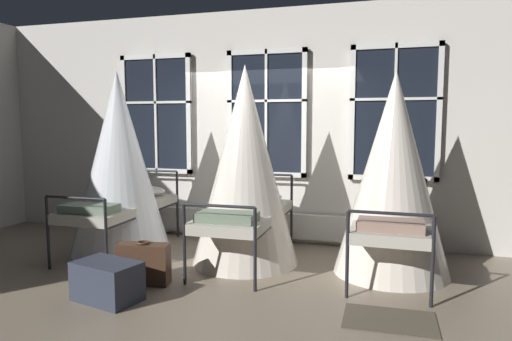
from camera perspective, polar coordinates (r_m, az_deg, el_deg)
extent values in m
plane|color=gray|center=(5.92, -1.47, -11.14)|extent=(17.98, 17.98, 0.00)
cube|color=silver|center=(6.78, 1.53, 5.46)|extent=(8.97, 0.10, 3.37)
cube|color=black|center=(7.34, -12.31, 6.84)|extent=(1.18, 0.02, 1.83)
cube|color=silver|center=(7.38, -12.16, 0.00)|extent=(1.18, 0.06, 0.07)
cube|color=silver|center=(7.41, -12.46, 13.66)|extent=(1.18, 0.06, 0.07)
cube|color=silver|center=(7.62, -16.01, 6.71)|extent=(0.07, 0.06, 1.83)
cube|color=silver|center=(7.09, -8.33, 6.95)|extent=(0.07, 0.06, 1.83)
cube|color=silver|center=(7.34, -12.31, 6.84)|extent=(0.04, 0.06, 1.83)
cube|color=silver|center=(7.35, -12.34, 8.27)|extent=(1.18, 0.06, 0.04)
cube|color=black|center=(6.67, 1.29, 7.08)|extent=(1.18, 0.02, 1.83)
cube|color=silver|center=(6.71, 1.28, -0.44)|extent=(1.18, 0.06, 0.07)
cube|color=silver|center=(6.75, 1.31, 14.57)|extent=(1.18, 0.06, 0.07)
cube|color=silver|center=(6.84, -3.25, 7.05)|extent=(0.07, 0.06, 1.83)
cube|color=silver|center=(6.55, 6.04, 7.08)|extent=(0.07, 0.06, 1.83)
cube|color=silver|center=(6.67, 1.29, 7.08)|extent=(0.04, 0.06, 1.83)
cube|color=silver|center=(6.68, 1.30, 8.65)|extent=(1.18, 0.06, 0.04)
cube|color=black|center=(6.44, 16.85, 6.88)|extent=(1.18, 0.02, 1.83)
cube|color=silver|center=(6.48, 16.61, -0.91)|extent=(1.18, 0.06, 0.07)
cube|color=silver|center=(6.52, 17.08, 14.63)|extent=(1.18, 0.06, 0.07)
cube|color=silver|center=(6.46, 11.86, 7.00)|extent=(0.07, 0.06, 1.83)
cube|color=silver|center=(6.47, 21.82, 6.71)|extent=(0.07, 0.06, 1.83)
cube|color=silver|center=(6.44, 16.85, 6.88)|extent=(0.04, 0.06, 1.83)
cube|color=silver|center=(6.45, 16.89, 8.50)|extent=(1.18, 0.06, 0.04)
cube|color=silver|center=(6.82, 1.22, -6.69)|extent=(4.15, 0.10, 0.36)
cylinder|color=black|center=(7.48, -15.23, -3.78)|extent=(0.04, 0.04, 1.01)
cylinder|color=black|center=(7.11, -9.75, -4.16)|extent=(0.04, 0.04, 1.01)
cylinder|color=black|center=(6.01, -24.45, -7.09)|extent=(0.04, 0.04, 0.88)
cylinder|color=black|center=(5.54, -18.14, -7.92)|extent=(0.04, 0.04, 0.88)
cylinder|color=black|center=(6.71, -19.35, -4.72)|extent=(0.05, 1.86, 0.03)
cylinder|color=black|center=(6.29, -13.42, -5.23)|extent=(0.05, 1.86, 0.03)
cylinder|color=black|center=(7.22, -12.65, -0.03)|extent=(0.79, 0.04, 0.03)
cylinder|color=black|center=(5.69, -21.59, -3.19)|extent=(0.79, 0.04, 0.03)
cube|color=#B7B2A3|center=(6.48, -16.50, -4.45)|extent=(0.83, 1.89, 0.12)
ellipsoid|color=silver|center=(7.05, -13.53, -2.48)|extent=(0.61, 0.41, 0.14)
cube|color=slate|center=(5.92, -20.00, -4.45)|extent=(0.66, 0.37, 0.10)
cone|color=white|center=(6.40, -16.66, 1.00)|extent=(1.31, 1.31, 2.43)
cylinder|color=black|center=(6.72, -2.21, -4.66)|extent=(0.04, 0.04, 1.01)
cylinder|color=black|center=(6.52, 4.43, -5.00)|extent=(0.04, 0.04, 1.01)
cylinder|color=black|center=(5.04, -8.89, -9.05)|extent=(0.04, 0.04, 0.88)
cylinder|color=black|center=(4.78, -0.12, -9.84)|extent=(0.04, 0.04, 0.88)
cylinder|color=black|center=(5.86, -5.06, -5.92)|extent=(0.05, 1.86, 0.03)
cylinder|color=black|center=(5.63, 2.52, -6.40)|extent=(0.05, 1.86, 0.03)
cylinder|color=black|center=(6.54, 1.07, -0.49)|extent=(0.79, 0.04, 0.03)
cylinder|color=black|center=(4.80, -4.67, -4.40)|extent=(0.79, 0.04, 0.03)
cube|color=#B7B2A3|center=(5.72, -1.35, -5.58)|extent=(0.83, 1.89, 0.12)
ellipsoid|color=#B7B2A3|center=(6.35, 0.51, -3.23)|extent=(0.61, 0.41, 0.14)
cube|color=slate|center=(5.07, -3.62, -5.80)|extent=(0.66, 0.37, 0.10)
cone|color=silver|center=(5.63, -1.36, 0.64)|extent=(1.31, 1.31, 2.44)
cylinder|color=black|center=(6.49, 13.22, -5.19)|extent=(0.04, 0.04, 1.01)
cylinder|color=black|center=(6.48, 20.24, -5.43)|extent=(0.04, 0.04, 1.01)
cylinder|color=black|center=(4.70, 11.29, -10.22)|extent=(0.04, 0.04, 0.88)
cylinder|color=black|center=(4.68, 21.11, -10.56)|extent=(0.04, 0.04, 0.88)
cylinder|color=black|center=(5.57, 12.43, -6.65)|extent=(0.08, 1.86, 0.03)
cylinder|color=black|center=(5.56, 20.62, -6.92)|extent=(0.08, 1.86, 0.03)
cylinder|color=black|center=(6.39, 16.85, -0.88)|extent=(0.79, 0.05, 0.03)
cylinder|color=black|center=(4.57, 16.34, -5.14)|extent=(0.79, 0.05, 0.03)
cube|color=#B7B2A3|center=(5.54, 16.54, -6.19)|extent=(0.86, 1.90, 0.12)
ellipsoid|color=silver|center=(6.20, 16.73, -3.71)|extent=(0.62, 0.42, 0.14)
cube|color=gray|center=(4.86, 16.37, -6.54)|extent=(0.66, 0.38, 0.10)
cone|color=silver|center=(5.45, 16.71, -0.33)|extent=(1.31, 1.31, 2.33)
cube|color=brown|center=(4.41, 16.27, -17.42)|extent=(0.81, 0.57, 0.01)
cube|color=#472D1E|center=(5.20, -13.80, -11.20)|extent=(0.58, 0.28, 0.44)
cube|color=tan|center=(5.30, -13.37, -10.88)|extent=(0.50, 0.09, 0.03)
torus|color=#472D1E|center=(5.14, -13.86, -8.69)|extent=(0.16, 0.16, 0.02)
cube|color=#2D3342|center=(4.85, -18.01, -12.95)|extent=(0.72, 0.54, 0.39)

